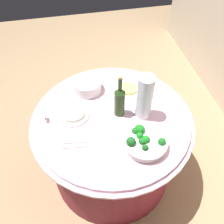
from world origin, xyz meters
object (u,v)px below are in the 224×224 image
(broccoli_bowl, at_px, (144,142))
(decorative_fruit_vase, at_px, (144,99))
(food_plate_noodles, at_px, (128,89))
(food_plate_rice, at_px, (73,114))
(label_placard_front, at_px, (46,117))
(plate_stack, at_px, (87,86))
(serving_tongs, at_px, (76,145))
(wine_bottle, at_px, (120,100))

(broccoli_bowl, xyz_separation_m, decorative_fruit_vase, (-0.26, 0.07, 0.11))
(decorative_fruit_vase, height_order, food_plate_noodles, decorative_fruit_vase)
(food_plate_rice, relative_size, label_placard_front, 4.00)
(plate_stack, distance_m, food_plate_noodles, 0.31)
(serving_tongs, xyz_separation_m, label_placard_front, (-0.25, -0.18, 0.03))
(wine_bottle, bearing_deg, food_plate_rice, -97.88)
(broccoli_bowl, xyz_separation_m, food_plate_noodles, (-0.52, 0.03, -0.03))
(plate_stack, distance_m, food_plate_rice, 0.28)
(plate_stack, xyz_separation_m, label_placard_front, (0.24, -0.33, -0.01))
(wine_bottle, relative_size, serving_tongs, 2.00)
(broccoli_bowl, relative_size, food_plate_noodles, 1.27)
(serving_tongs, distance_m, food_plate_rice, 0.26)
(decorative_fruit_vase, xyz_separation_m, label_placard_front, (-0.09, -0.67, -0.12))
(broccoli_bowl, xyz_separation_m, food_plate_rice, (-0.35, -0.41, -0.03))
(broccoli_bowl, height_order, food_plate_noodles, broccoli_bowl)
(plate_stack, distance_m, decorative_fruit_vase, 0.49)
(plate_stack, relative_size, wine_bottle, 0.62)
(food_plate_noodles, bearing_deg, food_plate_rice, -68.93)
(food_plate_rice, bearing_deg, label_placard_front, -88.60)
(decorative_fruit_vase, xyz_separation_m, serving_tongs, (0.16, -0.49, -0.15))
(serving_tongs, bearing_deg, food_plate_noodles, 133.25)
(plate_stack, relative_size, decorative_fruit_vase, 0.62)
(plate_stack, distance_m, serving_tongs, 0.52)
(plate_stack, height_order, food_plate_rice, plate_stack)
(serving_tongs, bearing_deg, wine_bottle, 122.46)
(plate_stack, bearing_deg, food_plate_rice, -29.78)
(decorative_fruit_vase, height_order, label_placard_front, decorative_fruit_vase)
(serving_tongs, relative_size, food_plate_rice, 0.76)
(food_plate_noodles, bearing_deg, serving_tongs, -46.75)
(food_plate_rice, bearing_deg, food_plate_noodles, 111.07)
(decorative_fruit_vase, relative_size, food_plate_rice, 1.55)
(food_plate_noodles, bearing_deg, broccoli_bowl, -3.28)
(plate_stack, bearing_deg, broccoli_bowl, 25.17)
(broccoli_bowl, bearing_deg, food_plate_rice, -130.19)
(plate_stack, bearing_deg, label_placard_front, -53.33)
(decorative_fruit_vase, height_order, serving_tongs, decorative_fruit_vase)
(decorative_fruit_vase, bearing_deg, food_plate_rice, -100.74)
(wine_bottle, bearing_deg, decorative_fruit_vase, 73.62)
(decorative_fruit_vase, bearing_deg, broccoli_bowl, -14.52)
(label_placard_front, bearing_deg, food_plate_noodles, 105.47)
(serving_tongs, height_order, label_placard_front, label_placard_front)
(food_plate_noodles, relative_size, label_placard_front, 4.00)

